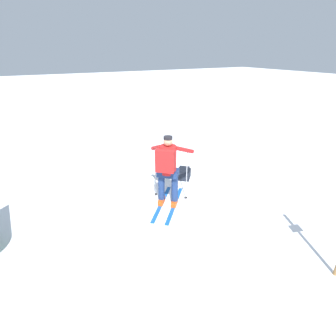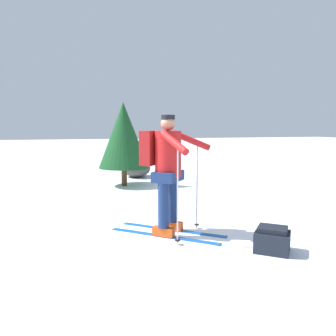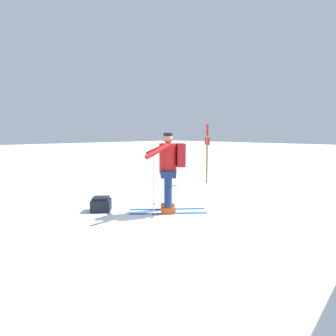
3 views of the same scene
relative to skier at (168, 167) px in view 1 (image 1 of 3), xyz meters
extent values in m
plane|color=white|center=(0.41, 0.69, -0.98)|extent=(80.00, 80.00, 0.00)
cube|color=#144C9E|center=(0.10, -0.13, -0.97)|extent=(1.15, 1.27, 0.01)
cube|color=#C64714|center=(0.10, -0.13, -0.91)|extent=(0.28, 0.30, 0.12)
cylinder|color=navy|center=(0.10, -0.13, -0.50)|extent=(0.15, 0.15, 0.69)
cube|color=#144C9E|center=(-0.14, 0.08, -0.97)|extent=(1.15, 1.27, 0.01)
cube|color=#C64714|center=(-0.14, 0.08, -0.91)|extent=(0.28, 0.30, 0.12)
cylinder|color=navy|center=(-0.14, 0.08, -0.50)|extent=(0.15, 0.15, 0.69)
cube|color=navy|center=(-0.02, -0.02, -0.16)|extent=(0.55, 0.54, 0.14)
cylinder|color=red|center=(-0.02, -0.02, 0.16)|extent=(0.37, 0.37, 0.63)
sphere|color=tan|center=(-0.02, -0.02, 0.57)|extent=(0.20, 0.20, 0.20)
cylinder|color=black|center=(-0.02, -0.02, 0.65)|extent=(0.19, 0.19, 0.06)
cube|color=maroon|center=(0.16, 0.18, 0.23)|extent=(0.40, 0.39, 0.48)
cylinder|color=#B2B7BC|center=(0.06, -0.50, -0.34)|extent=(0.02, 0.02, 1.27)
cylinder|color=black|center=(0.06, -0.50, -0.92)|extent=(0.07, 0.07, 0.01)
cylinder|color=red|center=(0.07, -0.40, 0.33)|extent=(0.17, 0.58, 0.30)
cylinder|color=#B2B7BC|center=(-0.50, 0.00, -0.34)|extent=(0.02, 0.02, 1.27)
cylinder|color=black|center=(-0.50, 0.00, -0.92)|extent=(0.07, 0.07, 0.01)
cylinder|color=red|center=(-0.41, 0.03, 0.33)|extent=(0.57, 0.23, 0.30)
cube|color=black|center=(-1.06, -1.01, -0.86)|extent=(0.53, 0.53, 0.25)
cube|color=black|center=(-1.06, -1.01, -0.70)|extent=(0.43, 0.44, 0.06)
camera|label=1|loc=(2.51, 4.59, 2.34)|focal=28.00mm
camera|label=2|loc=(-4.30, 1.36, 0.51)|focal=35.00mm
camera|label=3|loc=(3.82, -3.84, 0.67)|focal=28.00mm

